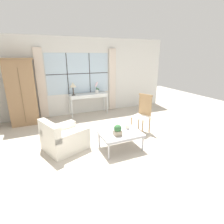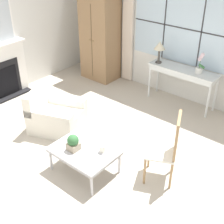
{
  "view_description": "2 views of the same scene",
  "coord_description": "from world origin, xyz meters",
  "px_view_note": "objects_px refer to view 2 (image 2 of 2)",
  "views": [
    {
      "loc": [
        -1.5,
        -3.51,
        2.16
      ],
      "look_at": [
        0.25,
        0.51,
        0.74
      ],
      "focal_mm": 28.0,
      "sensor_mm": 36.0,
      "label": 1
    },
    {
      "loc": [
        2.91,
        -2.69,
        3.34
      ],
      "look_at": [
        0.21,
        0.54,
        0.78
      ],
      "focal_mm": 50.0,
      "sensor_mm": 36.0,
      "label": 2
    }
  ],
  "objects_px": {
    "console_table": "(183,73)",
    "table_lamp": "(160,47)",
    "potted_plant_small": "(73,142)",
    "armoire": "(100,36)",
    "fireplace": "(1,66)",
    "armchair_upholstered": "(56,116)",
    "pillar_candle": "(103,149)",
    "potted_orchid": "(200,65)",
    "side_chair_wooden": "(169,146)",
    "coffee_table": "(84,152)"
  },
  "relations": [
    {
      "from": "side_chair_wooden",
      "to": "potted_orchid",
      "type": "bearing_deg",
      "value": 106.81
    },
    {
      "from": "console_table",
      "to": "coffee_table",
      "type": "xyz_separation_m",
      "value": [
        -0.06,
        -2.85,
        -0.33
      ]
    },
    {
      "from": "potted_plant_small",
      "to": "coffee_table",
      "type": "bearing_deg",
      "value": 39.21
    },
    {
      "from": "fireplace",
      "to": "pillar_candle",
      "type": "relative_size",
      "value": 17.52
    },
    {
      "from": "armoire",
      "to": "coffee_table",
      "type": "relative_size",
      "value": 2.16
    },
    {
      "from": "fireplace",
      "to": "side_chair_wooden",
      "type": "distance_m",
      "value": 4.17
    },
    {
      "from": "console_table",
      "to": "armoire",
      "type": "bearing_deg",
      "value": -178.08
    },
    {
      "from": "coffee_table",
      "to": "pillar_candle",
      "type": "bearing_deg",
      "value": 27.29
    },
    {
      "from": "table_lamp",
      "to": "potted_plant_small",
      "type": "xyz_separation_m",
      "value": [
        0.39,
        -2.9,
        -0.61
      ]
    },
    {
      "from": "table_lamp",
      "to": "potted_plant_small",
      "type": "distance_m",
      "value": 2.98
    },
    {
      "from": "armchair_upholstered",
      "to": "pillar_candle",
      "type": "xyz_separation_m",
      "value": [
        1.5,
        -0.39,
        0.21
      ]
    },
    {
      "from": "potted_plant_small",
      "to": "pillar_candle",
      "type": "bearing_deg",
      "value": 31.54
    },
    {
      "from": "console_table",
      "to": "table_lamp",
      "type": "relative_size",
      "value": 3.12
    },
    {
      "from": "side_chair_wooden",
      "to": "coffee_table",
      "type": "bearing_deg",
      "value": -147.94
    },
    {
      "from": "side_chair_wooden",
      "to": "potted_plant_small",
      "type": "relative_size",
      "value": 4.3
    },
    {
      "from": "fireplace",
      "to": "armchair_upholstered",
      "type": "bearing_deg",
      "value": -4.66
    },
    {
      "from": "armchair_upholstered",
      "to": "console_table",
      "type": "bearing_deg",
      "value": 60.64
    },
    {
      "from": "potted_orchid",
      "to": "coffee_table",
      "type": "distance_m",
      "value": 2.94
    },
    {
      "from": "potted_plant_small",
      "to": "armoire",
      "type": "bearing_deg",
      "value": 125.1
    },
    {
      "from": "console_table",
      "to": "table_lamp",
      "type": "bearing_deg",
      "value": -174.94
    },
    {
      "from": "console_table",
      "to": "potted_orchid",
      "type": "relative_size",
      "value": 3.42
    },
    {
      "from": "potted_orchid",
      "to": "side_chair_wooden",
      "type": "height_order",
      "value": "potted_orchid"
    },
    {
      "from": "armchair_upholstered",
      "to": "potted_plant_small",
      "type": "height_order",
      "value": "armchair_upholstered"
    },
    {
      "from": "fireplace",
      "to": "coffee_table",
      "type": "height_order",
      "value": "fireplace"
    },
    {
      "from": "side_chair_wooden",
      "to": "pillar_candle",
      "type": "height_order",
      "value": "side_chair_wooden"
    },
    {
      "from": "potted_orchid",
      "to": "table_lamp",
      "type": "bearing_deg",
      "value": -176.24
    },
    {
      "from": "console_table",
      "to": "pillar_candle",
      "type": "distance_m",
      "value": 2.73
    },
    {
      "from": "armchair_upholstered",
      "to": "side_chair_wooden",
      "type": "xyz_separation_m",
      "value": [
        2.3,
        0.14,
        0.37
      ]
    },
    {
      "from": "side_chair_wooden",
      "to": "pillar_candle",
      "type": "relative_size",
      "value": 8.93
    },
    {
      "from": "fireplace",
      "to": "armchair_upholstered",
      "type": "height_order",
      "value": "fireplace"
    },
    {
      "from": "table_lamp",
      "to": "pillar_candle",
      "type": "height_order",
      "value": "table_lamp"
    },
    {
      "from": "console_table",
      "to": "potted_plant_small",
      "type": "xyz_separation_m",
      "value": [
        -0.18,
        -2.95,
        -0.16
      ]
    },
    {
      "from": "side_chair_wooden",
      "to": "coffee_table",
      "type": "relative_size",
      "value": 1.15
    },
    {
      "from": "armchair_upholstered",
      "to": "pillar_candle",
      "type": "height_order",
      "value": "armchair_upholstered"
    },
    {
      "from": "fireplace",
      "to": "table_lamp",
      "type": "relative_size",
      "value": 4.71
    },
    {
      "from": "potted_orchid",
      "to": "potted_plant_small",
      "type": "distance_m",
      "value": 3.03
    },
    {
      "from": "table_lamp",
      "to": "coffee_table",
      "type": "xyz_separation_m",
      "value": [
        0.51,
        -2.8,
        -0.78
      ]
    },
    {
      "from": "armoire",
      "to": "console_table",
      "type": "bearing_deg",
      "value": 1.92
    },
    {
      "from": "armoire",
      "to": "potted_plant_small",
      "type": "bearing_deg",
      "value": -54.9
    },
    {
      "from": "armoire",
      "to": "side_chair_wooden",
      "type": "height_order",
      "value": "armoire"
    },
    {
      "from": "table_lamp",
      "to": "coffee_table",
      "type": "relative_size",
      "value": 0.48
    },
    {
      "from": "pillar_candle",
      "to": "side_chair_wooden",
      "type": "bearing_deg",
      "value": 33.47
    },
    {
      "from": "fireplace",
      "to": "console_table",
      "type": "xyz_separation_m",
      "value": [
        3.17,
        2.18,
        -0.0
      ]
    },
    {
      "from": "coffee_table",
      "to": "pillar_candle",
      "type": "xyz_separation_m",
      "value": [
        0.25,
        0.13,
        0.09
      ]
    },
    {
      "from": "fireplace",
      "to": "potted_orchid",
      "type": "relative_size",
      "value": 5.17
    },
    {
      "from": "console_table",
      "to": "coffee_table",
      "type": "bearing_deg",
      "value": -91.21
    },
    {
      "from": "armoire",
      "to": "console_table",
      "type": "height_order",
      "value": "armoire"
    },
    {
      "from": "armchair_upholstered",
      "to": "coffee_table",
      "type": "height_order",
      "value": "armchair_upholstered"
    },
    {
      "from": "coffee_table",
      "to": "fireplace",
      "type": "bearing_deg",
      "value": 167.82
    },
    {
      "from": "table_lamp",
      "to": "potted_plant_small",
      "type": "height_order",
      "value": "table_lamp"
    }
  ]
}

